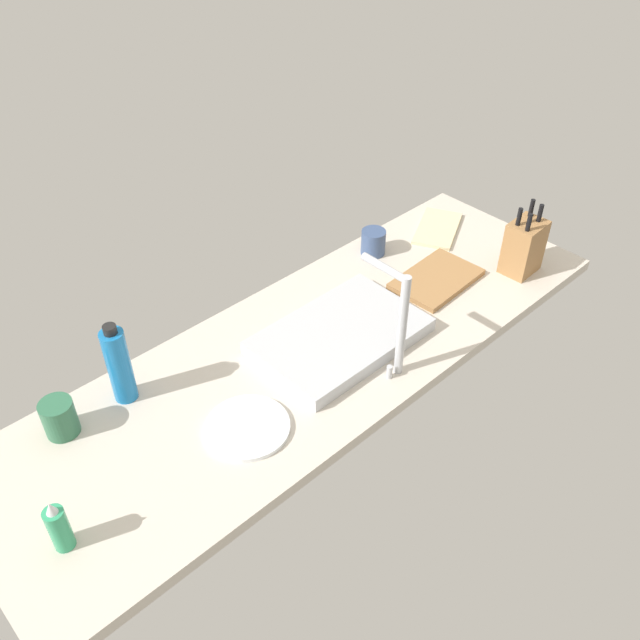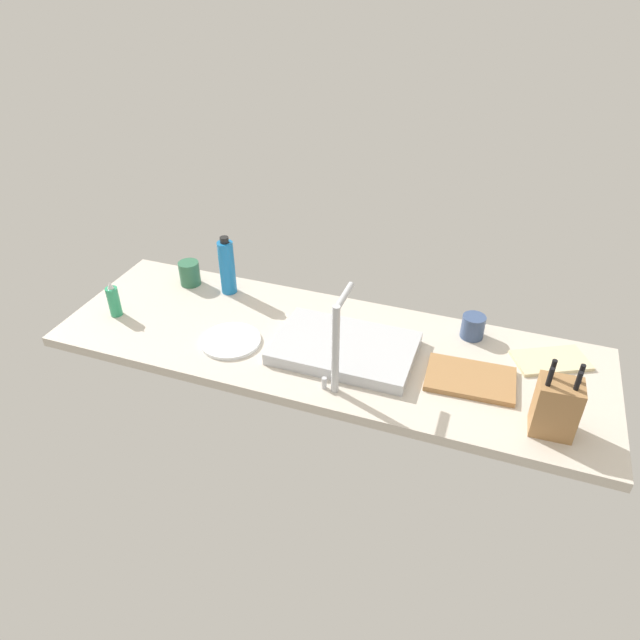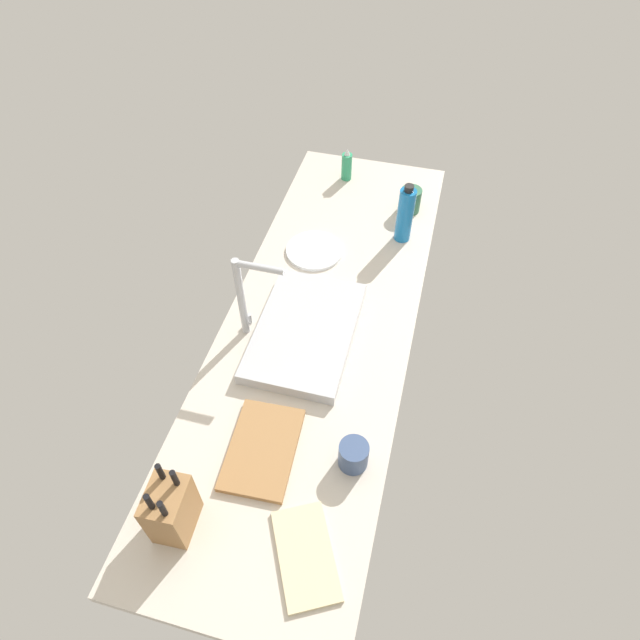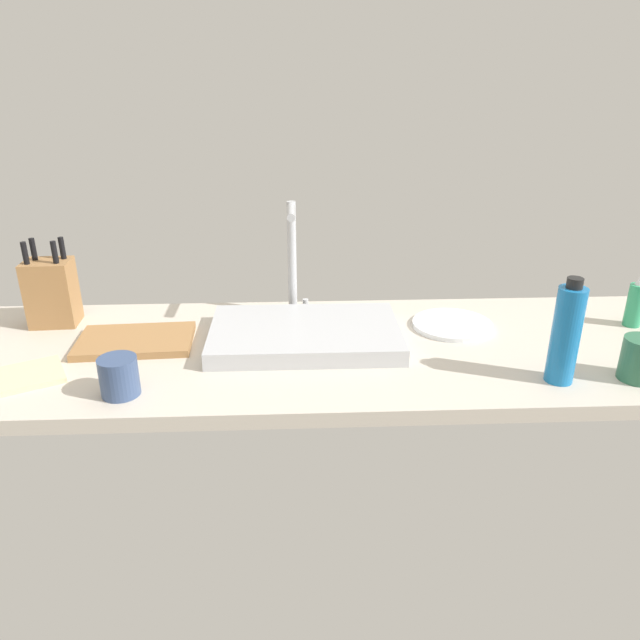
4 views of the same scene
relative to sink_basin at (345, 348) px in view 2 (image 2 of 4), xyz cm
name	(u,v)px [view 2 (image 2 of 4)]	position (x,y,z in cm)	size (l,w,h in cm)	color
countertop_slab	(326,347)	(7.67, -2.97, -3.83)	(189.95, 61.35, 3.50)	beige
sink_basin	(345,348)	(0.00, 0.00, 0.00)	(46.75, 30.29, 4.16)	#B7BABF
faucet	(337,340)	(-2.79, 17.48, 16.34)	(5.50, 15.53, 31.20)	#B7BABF
knife_block	(556,407)	(-66.08, 14.55, 6.89)	(12.19, 9.69, 23.11)	#9E7042
cutting_board	(470,379)	(-41.93, 0.44, -1.18)	(27.65, 17.95, 1.80)	#9E7042
soap_bottle	(114,300)	(86.78, 6.34, 4.11)	(4.38, 4.38, 14.19)	#2D9966
water_bottle	(227,267)	(54.89, -22.51, 9.01)	(6.04, 6.04, 23.67)	#1970B7
dinner_plate	(230,341)	(39.11, 7.51, -1.48)	(21.03, 21.03, 1.20)	white
dish_towel	(551,360)	(-65.67, -18.47, -1.48)	(23.86, 13.00, 1.20)	beige
coffee_mug	(473,327)	(-39.07, -24.21, 2.10)	(8.04, 8.04, 8.36)	#384C75
ceramic_cup	(190,273)	(72.32, -22.64, 2.74)	(8.15, 8.15, 9.65)	#2D6647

